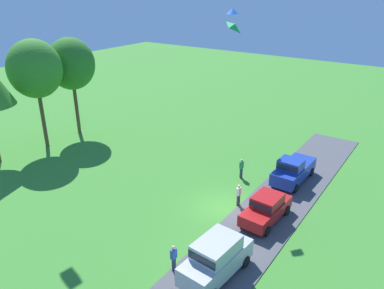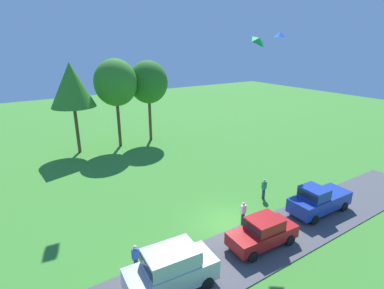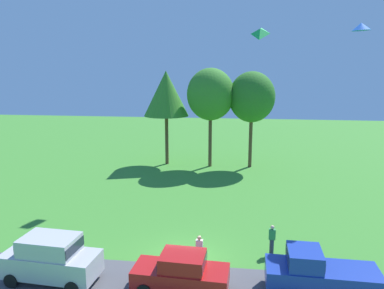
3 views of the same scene
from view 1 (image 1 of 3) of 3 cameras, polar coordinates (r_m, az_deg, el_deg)
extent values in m
plane|color=#3D842D|center=(27.25, 4.88, -9.56)|extent=(120.00, 120.00, 0.00)
cube|color=#4C4C51|center=(26.17, 10.59, -11.38)|extent=(36.00, 4.40, 0.06)
cube|color=#B7B7BC|center=(21.19, 3.69, -17.38)|extent=(4.73, 2.23, 1.10)
cube|color=#B7B7BC|center=(20.57, 3.77, -15.33)|extent=(2.72, 1.95, 0.84)
cube|color=#19232D|center=(20.57, 3.77, -15.33)|extent=(2.77, 1.91, 0.46)
cylinder|color=black|center=(21.04, -1.11, -19.70)|extent=(0.70, 0.29, 0.68)
cylinder|color=black|center=(22.20, 8.10, -17.24)|extent=(0.70, 0.29, 0.68)
cylinder|color=black|center=(22.93, 4.12, -15.51)|extent=(0.70, 0.29, 0.68)
cube|color=red|center=(25.87, 11.19, -9.84)|extent=(4.48, 2.02, 0.80)
cube|color=red|center=(25.55, 11.42, -8.32)|extent=(2.08, 1.74, 0.70)
cube|color=#19232D|center=(25.55, 11.42, -8.32)|extent=(2.12, 1.71, 0.38)
cylinder|color=black|center=(24.67, 11.29, -12.79)|extent=(0.69, 0.27, 0.68)
cylinder|color=black|center=(25.29, 7.78, -11.51)|extent=(0.69, 0.27, 0.68)
cylinder|color=black|center=(26.97, 14.23, -9.66)|extent=(0.69, 0.27, 0.68)
cylinder|color=black|center=(27.53, 10.97, -8.59)|extent=(0.69, 0.27, 0.68)
cube|color=#1E389E|center=(31.21, 15.22, -3.94)|extent=(5.05, 2.04, 1.00)
cube|color=#1E389E|center=(30.14, 14.82, -2.99)|extent=(1.55, 1.80, 0.80)
cube|color=#19232D|center=(30.14, 14.82, -2.99)|extent=(1.58, 1.77, 0.44)
cylinder|color=black|center=(29.75, 15.48, -6.47)|extent=(0.69, 0.26, 0.68)
cylinder|color=black|center=(30.31, 12.32, -5.55)|extent=(0.69, 0.26, 0.68)
cylinder|color=black|center=(32.63, 17.72, -4.00)|extent=(0.69, 0.26, 0.68)
cylinder|color=black|center=(33.14, 14.80, -3.20)|extent=(0.69, 0.26, 0.68)
cylinder|color=#2D334C|center=(31.07, 7.49, -4.34)|extent=(0.24, 0.24, 0.88)
cube|color=#2D8E47|center=(30.74, 7.56, -3.12)|extent=(0.36, 0.22, 0.60)
sphere|color=beige|center=(30.56, 7.61, -2.41)|extent=(0.22, 0.22, 0.22)
cylinder|color=#2D334C|center=(27.35, 7.07, -8.45)|extent=(0.24, 0.24, 0.88)
cube|color=white|center=(26.97, 7.14, -7.11)|extent=(0.36, 0.22, 0.60)
sphere|color=tan|center=(26.76, 7.19, -6.33)|extent=(0.22, 0.22, 0.22)
cylinder|color=#2D334C|center=(21.77, -2.78, -17.80)|extent=(0.24, 0.24, 0.88)
cube|color=#2851AD|center=(21.30, -2.82, -16.30)|extent=(0.36, 0.22, 0.60)
sphere|color=beige|center=(21.03, -2.84, -15.42)|extent=(0.22, 0.22, 0.22)
cylinder|color=brown|center=(38.81, -21.72, 3.53)|extent=(0.36, 0.36, 5.43)
ellipsoid|color=#387F28|center=(37.58, -22.83, 10.58)|extent=(4.89, 4.89, 5.37)
cylinder|color=brown|center=(41.34, -17.16, 5.18)|extent=(0.36, 0.36, 5.25)
ellipsoid|color=#2D7023|center=(40.21, -17.96, 11.62)|extent=(4.73, 4.73, 5.20)
cone|color=blue|center=(34.01, 6.21, 19.56)|extent=(1.22, 1.20, 0.50)
pyramid|color=green|center=(27.11, 6.56, 17.51)|extent=(0.85, 1.14, 0.76)
camera|label=2|loc=(9.07, 48.96, -3.63)|focal=28.00mm
camera|label=3|loc=(24.39, 51.79, 3.52)|focal=35.00mm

